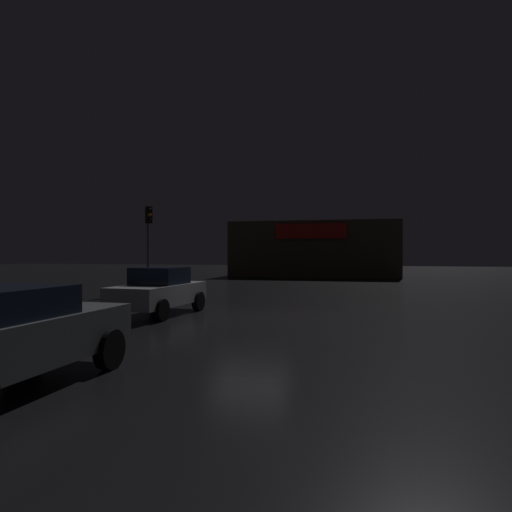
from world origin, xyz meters
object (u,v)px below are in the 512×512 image
at_px(store_building, 317,249).
at_px(traffic_signal_opposite, 149,229).
at_px(car_far, 0,335).
at_px(car_near, 159,291).

xyz_separation_m(store_building, traffic_signal_opposite, (-6.64, -20.77, 0.95)).
xyz_separation_m(store_building, car_far, (-0.86, -37.06, -1.57)).
bearing_deg(car_near, store_building, 85.47).
relative_size(traffic_signal_opposite, car_far, 1.01).
height_order(traffic_signal_opposite, car_near, traffic_signal_opposite).
distance_m(store_building, car_near, 28.79).
distance_m(store_building, traffic_signal_opposite, 21.82).
xyz_separation_m(car_near, car_far, (1.41, -8.41, 0.03)).
bearing_deg(traffic_signal_opposite, store_building, 72.27).
height_order(traffic_signal_opposite, car_far, traffic_signal_opposite).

